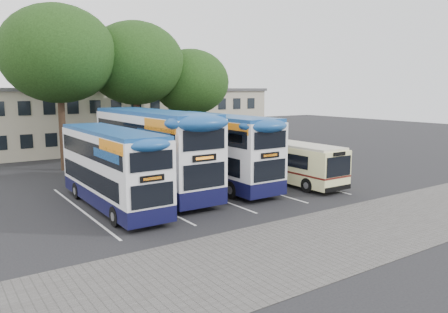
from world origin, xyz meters
TOP-DOWN VIEW (x-y plane):
  - ground at (0.00, 0.00)m, footprint 120.00×120.00m
  - paving_strip at (-2.00, -5.00)m, footprint 40.00×6.00m
  - bay_lines at (-3.75, 5.00)m, footprint 14.12×11.00m
  - depot_building at (0.00, 26.99)m, footprint 32.40×8.40m
  - lamp_post at (6.00, 19.97)m, footprint 0.25×1.05m
  - tree_left at (-8.49, 16.95)m, footprint 8.40×8.40m
  - tree_mid at (-2.40, 17.25)m, footprint 7.93×7.93m
  - tree_right at (2.74, 17.17)m, footprint 6.77×6.77m
  - bus_dd_left at (-9.19, 4.68)m, footprint 2.36×9.76m
  - bus_dd_mid at (-5.96, 6.67)m, footprint 2.81×11.60m
  - bus_dd_right at (-1.91, 6.16)m, footprint 2.61×10.77m
  - bus_single at (2.49, 4.38)m, footprint 2.27×8.94m

SIDE VIEW (x-z plane):
  - ground at x=0.00m, z-range 0.00..0.00m
  - paving_strip at x=-2.00m, z-range 0.00..0.01m
  - bay_lines at x=-3.75m, z-range 0.00..0.01m
  - bus_single at x=2.49m, z-range 0.18..2.84m
  - bus_dd_left at x=-9.19m, z-range 0.21..4.27m
  - bus_dd_right at x=-1.91m, z-range 0.23..4.72m
  - bus_dd_mid at x=-5.96m, z-range 0.25..5.08m
  - depot_building at x=0.00m, z-range 0.05..6.25m
  - lamp_post at x=6.00m, z-range 0.55..9.61m
  - tree_right at x=2.74m, z-range 1.90..11.49m
  - tree_mid at x=-2.40m, z-range 2.38..13.93m
  - tree_left at x=-8.49m, z-range 2.51..14.70m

